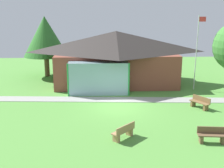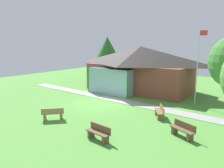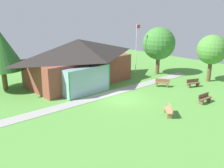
{
  "view_description": "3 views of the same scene",
  "coord_description": "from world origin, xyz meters",
  "px_view_note": "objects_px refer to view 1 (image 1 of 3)",
  "views": [
    {
      "loc": [
        -1.32,
        -19.34,
        6.79
      ],
      "look_at": [
        -0.4,
        2.64,
        1.03
      ],
      "focal_mm": 45.61,
      "sensor_mm": 36.0,
      "label": 1
    },
    {
      "loc": [
        11.36,
        -14.2,
        5.1
      ],
      "look_at": [
        -0.65,
        2.55,
        1.27
      ],
      "focal_mm": 34.12,
      "sensor_mm": 36.0,
      "label": 2
    },
    {
      "loc": [
        -15.21,
        -14.73,
        7.93
      ],
      "look_at": [
        0.41,
        1.79,
        0.91
      ],
      "focal_mm": 38.6,
      "sensor_mm": 36.0,
      "label": 3
    }
  ],
  "objects_px": {
    "bench_mid_right": "(200,103)",
    "flagpole": "(197,50)",
    "pavilion": "(115,57)",
    "tree_behind_pavilion_left": "(45,36)",
    "bench_front_center": "(124,132)",
    "bench_front_right": "(212,135)"
  },
  "relations": [
    {
      "from": "flagpole",
      "to": "pavilion",
      "type": "bearing_deg",
      "value": 160.81
    },
    {
      "from": "pavilion",
      "to": "bench_front_center",
      "type": "relative_size",
      "value": 8.59
    },
    {
      "from": "bench_mid_right",
      "to": "flagpole",
      "type": "bearing_deg",
      "value": -46.13
    },
    {
      "from": "flagpole",
      "to": "tree_behind_pavilion_left",
      "type": "height_order",
      "value": "flagpole"
    },
    {
      "from": "pavilion",
      "to": "tree_behind_pavilion_left",
      "type": "xyz_separation_m",
      "value": [
        -6.98,
        3.46,
        1.6
      ]
    },
    {
      "from": "flagpole",
      "to": "bench_front_right",
      "type": "xyz_separation_m",
      "value": [
        -2.38,
        -10.19,
        -3.09
      ]
    },
    {
      "from": "pavilion",
      "to": "tree_behind_pavilion_left",
      "type": "bearing_deg",
      "value": 153.64
    },
    {
      "from": "pavilion",
      "to": "tree_behind_pavilion_left",
      "type": "relative_size",
      "value": 1.92
    },
    {
      "from": "pavilion",
      "to": "flagpole",
      "type": "bearing_deg",
      "value": -19.19
    },
    {
      "from": "tree_behind_pavilion_left",
      "to": "bench_front_center",
      "type": "bearing_deg",
      "value": -66.09
    },
    {
      "from": "bench_mid_right",
      "to": "bench_front_center",
      "type": "distance_m",
      "value": 7.48
    },
    {
      "from": "pavilion",
      "to": "bench_mid_right",
      "type": "relative_size",
      "value": 7.89
    },
    {
      "from": "pavilion",
      "to": "flagpole",
      "type": "height_order",
      "value": "flagpole"
    },
    {
      "from": "flagpole",
      "to": "bench_front_center",
      "type": "xyz_separation_m",
      "value": [
        -6.96,
        -9.54,
        -3.09
      ]
    },
    {
      "from": "flagpole",
      "to": "tree_behind_pavilion_left",
      "type": "xyz_separation_m",
      "value": [
        -13.77,
        5.82,
        0.65
      ]
    },
    {
      "from": "flagpole",
      "to": "bench_mid_right",
      "type": "distance_m",
      "value": 5.84
    },
    {
      "from": "flagpole",
      "to": "bench_mid_right",
      "type": "height_order",
      "value": "flagpole"
    },
    {
      "from": "bench_mid_right",
      "to": "bench_front_center",
      "type": "bearing_deg",
      "value": 96.43
    },
    {
      "from": "bench_front_center",
      "to": "tree_behind_pavilion_left",
      "type": "height_order",
      "value": "tree_behind_pavilion_left"
    },
    {
      "from": "bench_front_center",
      "to": "bench_mid_right",
      "type": "bearing_deg",
      "value": -6.45
    },
    {
      "from": "bench_front_center",
      "to": "pavilion",
      "type": "bearing_deg",
      "value": 43.64
    },
    {
      "from": "flagpole",
      "to": "bench_mid_right",
      "type": "xyz_separation_m",
      "value": [
        -1.16,
        -4.82,
        -3.09
      ]
    }
  ]
}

